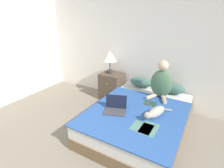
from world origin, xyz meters
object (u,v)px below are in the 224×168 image
at_px(cat_tabby, 155,112).
at_px(laptop_open, 115,108).
at_px(pillow_far, 172,88).
at_px(nightstand, 112,86).
at_px(table_lamp, 110,57).
at_px(person_sitting, 161,82).
at_px(bed, 139,119).
at_px(pillow_near, 141,82).

relative_size(cat_tabby, laptop_open, 1.28).
xyz_separation_m(pillow_far, laptop_open, (-0.65, -1.20, -0.05)).
xyz_separation_m(cat_tabby, nightstand, (-1.35, 0.96, -0.19)).
xyz_separation_m(nightstand, table_lamp, (-0.06, 0.01, 0.71)).
bearing_deg(person_sitting, laptop_open, -118.21).
distance_m(person_sitting, nightstand, 1.30).
bearing_deg(bed, pillow_far, 69.60).
height_order(pillow_far, person_sitting, person_sitting).
bearing_deg(nightstand, pillow_near, 6.23).
height_order(pillow_far, table_lamp, table_lamp).
height_order(person_sitting, cat_tabby, person_sitting).
bearing_deg(nightstand, pillow_far, 3.22).
relative_size(laptop_open, nightstand, 0.66).
relative_size(bed, pillow_far, 4.09).
bearing_deg(bed, nightstand, 141.93).
relative_size(pillow_far, person_sitting, 0.70).
bearing_deg(bed, laptop_open, -136.60).
bearing_deg(table_lamp, person_sitting, -10.05).
relative_size(cat_tabby, table_lamp, 1.05).
xyz_separation_m(pillow_near, pillow_far, (0.67, 0.00, 0.00)).
height_order(cat_tabby, table_lamp, table_lamp).
relative_size(person_sitting, cat_tabby, 1.33).
xyz_separation_m(pillow_near, table_lamp, (-0.77, -0.06, 0.49)).
bearing_deg(laptop_open, bed, 23.39).
relative_size(pillow_near, person_sitting, 0.70).
height_order(bed, laptop_open, laptop_open).
bearing_deg(pillow_far, pillow_near, 180.00).
xyz_separation_m(bed, cat_tabby, (0.31, -0.14, 0.30)).
bearing_deg(pillow_near, nightstand, -173.77).
bearing_deg(bed, person_sitting, 74.48).
bearing_deg(pillow_near, person_sitting, -29.87).
height_order(bed, nightstand, nightstand).
bearing_deg(nightstand, cat_tabby, -35.33).
height_order(pillow_far, laptop_open, laptop_open).
xyz_separation_m(bed, laptop_open, (-0.32, -0.30, 0.27)).
xyz_separation_m(cat_tabby, laptop_open, (-0.63, -0.16, -0.03)).
xyz_separation_m(bed, person_sitting, (0.17, 0.61, 0.52)).
bearing_deg(cat_tabby, pillow_near, -129.75).
xyz_separation_m(pillow_near, cat_tabby, (0.64, -1.04, -0.02)).
bearing_deg(person_sitting, cat_tabby, -79.51).
bearing_deg(person_sitting, table_lamp, 169.95).
relative_size(person_sitting, nightstand, 1.13).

